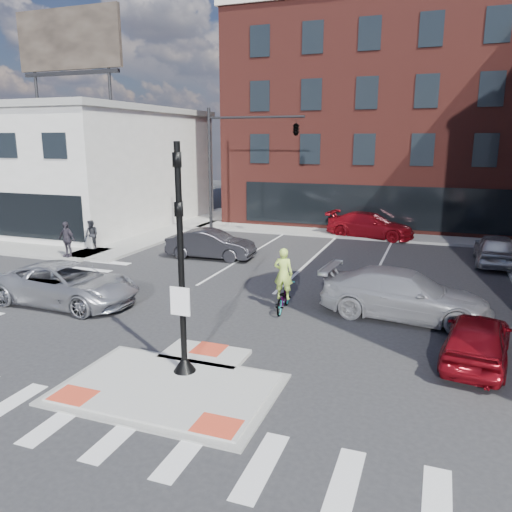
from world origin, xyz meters
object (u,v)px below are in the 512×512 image
at_px(silver_suv, 67,284).
at_px(bg_car_red, 370,225).
at_px(red_sedan, 477,338).
at_px(pedestrian_b, 67,239).
at_px(bg_car_silver, 495,249).
at_px(pedestrian_a, 92,235).
at_px(bg_car_dark, 211,244).
at_px(cyclist, 283,290).
at_px(white_pickup, 405,295).

height_order(silver_suv, bg_car_red, bg_car_red).
bearing_deg(red_sedan, bg_car_red, -65.57).
bearing_deg(bg_car_red, pedestrian_b, 138.79).
relative_size(bg_car_silver, pedestrian_a, 2.85).
distance_m(silver_suv, bg_car_silver, 20.13).
distance_m(bg_car_dark, pedestrian_a, 6.97).
xyz_separation_m(bg_car_red, pedestrian_b, (-14.02, -11.50, 0.28)).
distance_m(bg_car_silver, pedestrian_a, 21.34).
bearing_deg(bg_car_silver, cyclist, 53.48).
bearing_deg(bg_car_red, red_sedan, -153.74).
relative_size(white_pickup, bg_car_silver, 1.25).
relative_size(silver_suv, bg_car_red, 1.03).
relative_size(red_sedan, bg_car_dark, 0.90).
bearing_deg(white_pickup, pedestrian_a, 78.61).
bearing_deg(pedestrian_a, silver_suv, -50.04).
height_order(white_pickup, bg_car_dark, white_pickup).
bearing_deg(red_sedan, bg_car_silver, -89.37).
height_order(bg_car_dark, pedestrian_b, pedestrian_b).
relative_size(bg_car_red, pedestrian_a, 3.37).
height_order(red_sedan, cyclist, cyclist).
xyz_separation_m(bg_car_dark, pedestrian_b, (-6.92, -2.83, 0.32)).
distance_m(silver_suv, bg_car_dark, 8.90).
bearing_deg(bg_car_dark, pedestrian_a, 93.39).
distance_m(bg_car_red, pedestrian_b, 18.13).
bearing_deg(bg_car_dark, cyclist, -141.07).
relative_size(bg_car_silver, bg_car_red, 0.85).
height_order(bg_car_dark, bg_car_red, bg_car_red).
relative_size(silver_suv, white_pickup, 0.97).
xyz_separation_m(bg_car_dark, bg_car_silver, (13.94, 3.68, 0.03)).
distance_m(white_pickup, pedestrian_a, 17.86).
bearing_deg(white_pickup, pedestrian_b, 84.94).
distance_m(white_pickup, bg_car_silver, 10.21).
xyz_separation_m(bg_car_silver, pedestrian_b, (-20.86, -6.51, 0.29)).
bearing_deg(silver_suv, bg_car_dark, -11.36).
distance_m(pedestrian_a, pedestrian_b, 2.00).
relative_size(bg_car_red, cyclist, 2.33).
bearing_deg(pedestrian_b, silver_suv, -41.48).
bearing_deg(bg_car_red, white_pickup, -158.41).
height_order(silver_suv, cyclist, cyclist).
bearing_deg(bg_car_silver, red_sedan, 84.16).
distance_m(cyclist, pedestrian_a, 14.16).
distance_m(red_sedan, pedestrian_a, 20.94).
relative_size(bg_car_silver, pedestrian_b, 2.50).
bearing_deg(pedestrian_a, red_sedan, -15.03).
distance_m(white_pickup, bg_car_red, 14.83).
height_order(red_sedan, bg_car_red, bg_car_red).
bearing_deg(pedestrian_a, bg_car_dark, 14.39).
bearing_deg(pedestrian_a, bg_car_red, 41.70).
height_order(bg_car_red, pedestrian_b, pedestrian_b).
distance_m(red_sedan, pedestrian_b, 20.25).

